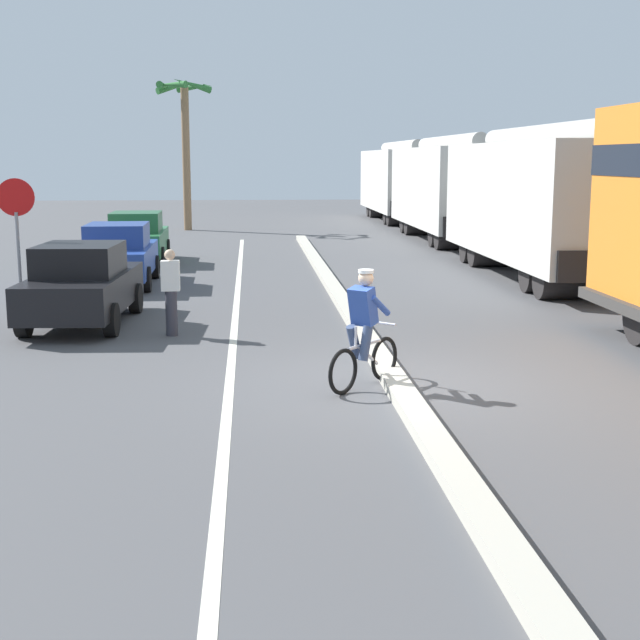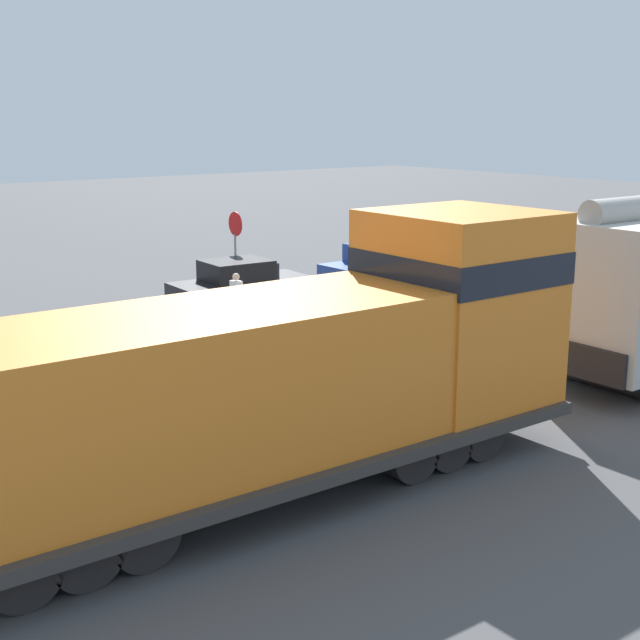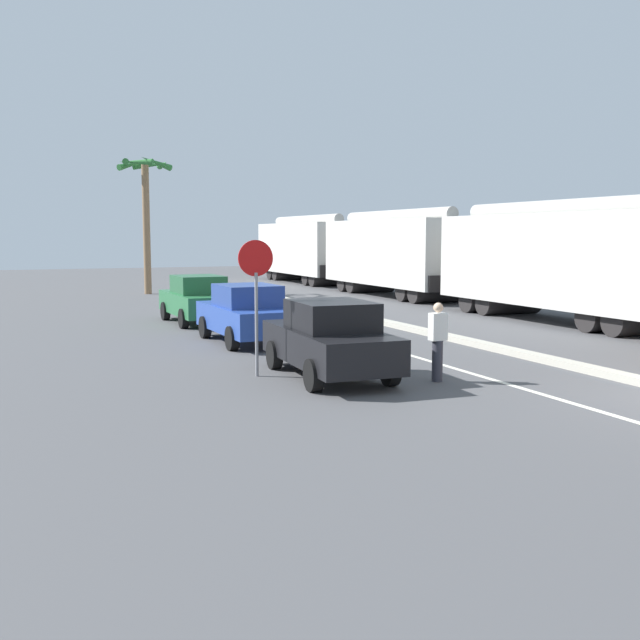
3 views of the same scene
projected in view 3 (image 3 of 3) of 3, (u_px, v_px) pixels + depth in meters
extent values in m
cube|color=#B2AD9E|center=(517.00, 353.00, 18.52)|extent=(0.36, 36.00, 0.16)
cube|color=silver|center=(434.00, 362.00, 17.60)|extent=(0.14, 36.00, 0.01)
cube|color=beige|center=(559.00, 259.00, 25.57)|extent=(2.90, 10.40, 3.10)
cylinder|color=#A3A19B|center=(561.00, 208.00, 25.37)|extent=(0.60, 9.88, 0.60)
cube|color=black|center=(470.00, 285.00, 30.51)|extent=(2.61, 0.10, 0.70)
cylinder|color=black|center=(492.00, 300.00, 29.21)|extent=(2.46, 0.90, 0.90)
cylinder|color=black|center=(509.00, 302.00, 28.21)|extent=(2.46, 0.90, 0.90)
cylinder|color=black|center=(615.00, 317.00, 23.31)|extent=(2.46, 0.90, 0.90)
cube|color=beige|center=(396.00, 252.00, 36.18)|extent=(2.90, 10.40, 3.10)
cylinder|color=#A4A19B|center=(396.00, 216.00, 35.99)|extent=(0.60, 9.88, 0.60)
cube|color=black|center=(350.00, 272.00, 41.12)|extent=(2.61, 0.10, 0.70)
cube|color=black|center=(455.00, 283.00, 31.51)|extent=(2.61, 0.10, 0.70)
cylinder|color=black|center=(361.00, 283.00, 39.83)|extent=(2.46, 0.90, 0.90)
cylinder|color=black|center=(371.00, 284.00, 38.82)|extent=(2.46, 0.90, 0.90)
cylinder|color=black|center=(424.00, 291.00, 33.93)|extent=(2.46, 0.90, 0.90)
cylinder|color=black|center=(437.00, 293.00, 32.92)|extent=(2.46, 0.90, 0.90)
cube|color=beige|center=(307.00, 248.00, 46.80)|extent=(2.90, 10.40, 3.10)
cylinder|color=#A5A39C|center=(307.00, 220.00, 46.60)|extent=(0.60, 9.88, 0.60)
cube|color=black|center=(278.00, 264.00, 51.74)|extent=(2.61, 0.10, 0.70)
cube|color=black|center=(341.00, 271.00, 42.13)|extent=(2.61, 0.10, 0.70)
cylinder|color=black|center=(286.00, 273.00, 50.45)|extent=(2.46, 0.90, 0.90)
cylinder|color=black|center=(292.00, 273.00, 49.44)|extent=(2.46, 0.90, 0.90)
cylinder|color=black|center=(323.00, 278.00, 44.55)|extent=(2.46, 0.90, 0.90)
cylinder|color=black|center=(331.00, 279.00, 43.54)|extent=(2.46, 0.90, 0.90)
cube|color=black|center=(329.00, 346.00, 15.72)|extent=(1.90, 4.28, 0.70)
cube|color=black|center=(331.00, 316.00, 15.51)|extent=(1.59, 1.97, 0.60)
cube|color=#1E232D|center=(315.00, 313.00, 16.44)|extent=(1.43, 0.19, 0.51)
cylinder|color=black|center=(274.00, 355.00, 16.70)|extent=(0.25, 0.65, 0.64)
cylinder|color=black|center=(341.00, 351.00, 17.25)|extent=(0.25, 0.65, 0.64)
cylinder|color=black|center=(314.00, 375.00, 14.27)|extent=(0.25, 0.65, 0.64)
cylinder|color=black|center=(390.00, 370.00, 14.82)|extent=(0.25, 0.65, 0.64)
cube|color=#28479E|center=(246.00, 318.00, 20.81)|extent=(1.79, 4.24, 0.70)
cube|color=navy|center=(247.00, 296.00, 20.60)|extent=(1.54, 1.93, 0.60)
cube|color=#1E232D|center=(236.00, 295.00, 21.52)|extent=(1.43, 0.15, 0.51)
cylinder|color=black|center=(205.00, 327.00, 21.70)|extent=(0.23, 0.64, 0.64)
cylinder|color=black|center=(258.00, 324.00, 22.36)|extent=(0.23, 0.64, 0.64)
cylinder|color=black|center=(232.00, 338.00, 19.34)|extent=(0.23, 0.64, 0.64)
cylinder|color=black|center=(290.00, 335.00, 20.00)|extent=(0.23, 0.64, 0.64)
cube|color=#286B3D|center=(197.00, 303.00, 25.39)|extent=(1.80, 4.24, 0.70)
cube|color=#225B34|center=(198.00, 284.00, 25.18)|extent=(1.55, 1.94, 0.60)
cube|color=#1E232D|center=(191.00, 284.00, 26.09)|extent=(1.43, 0.16, 0.51)
cylinder|color=black|center=(165.00, 311.00, 26.28)|extent=(0.24, 0.65, 0.64)
cylinder|color=black|center=(210.00, 309.00, 26.94)|extent=(0.24, 0.65, 0.64)
cylinder|color=black|center=(184.00, 319.00, 23.92)|extent=(0.24, 0.65, 0.64)
cylinder|color=black|center=(232.00, 316.00, 24.58)|extent=(0.24, 0.65, 0.64)
cylinder|color=gray|center=(257.00, 325.00, 15.75)|extent=(0.07, 0.07, 2.20)
cylinder|color=red|center=(256.00, 258.00, 15.61)|extent=(0.76, 0.03, 0.76)
cylinder|color=white|center=(255.00, 258.00, 15.62)|extent=(0.48, 0.02, 0.48)
cylinder|color=#846647|center=(147.00, 230.00, 37.57)|extent=(0.36, 0.36, 6.46)
cone|color=#2D7033|center=(163.00, 164.00, 37.54)|extent=(0.34, 1.81, 0.36)
cone|color=#2D7033|center=(150.00, 165.00, 38.09)|extent=(1.76, 1.13, 0.44)
cone|color=#2D7033|center=(132.00, 165.00, 37.67)|extent=(1.68, 1.31, 0.74)
cone|color=#2D7033|center=(126.00, 163.00, 37.01)|extent=(0.64, 1.83, 0.32)
cone|color=#2D7033|center=(136.00, 162.00, 36.34)|extent=(1.62, 1.36, 0.37)
cone|color=#2D7033|center=(156.00, 162.00, 36.61)|extent=(1.78, 1.08, 0.72)
cylinder|color=#33333D|center=(437.00, 361.00, 15.27)|extent=(0.22, 0.22, 0.85)
cube|color=white|center=(438.00, 327.00, 15.19)|extent=(0.34, 0.22, 0.56)
sphere|color=beige|center=(438.00, 308.00, 15.14)|extent=(0.20, 0.20, 0.20)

